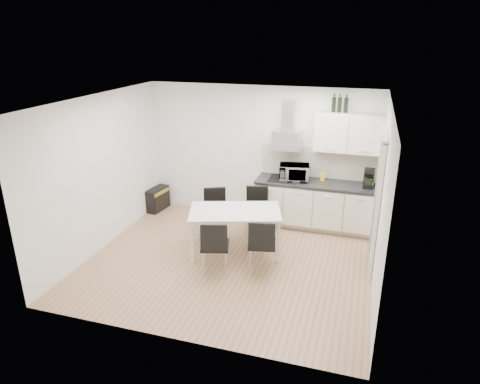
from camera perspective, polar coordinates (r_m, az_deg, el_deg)
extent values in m
plane|color=tan|center=(7.11, -1.49, -9.16)|extent=(4.50, 4.50, 0.00)
cube|color=white|center=(8.39, 2.72, 5.20)|extent=(4.50, 0.10, 2.60)
cube|color=white|center=(4.86, -9.07, -6.95)|extent=(4.50, 0.10, 2.60)
cube|color=white|center=(7.54, -18.06, 2.39)|extent=(0.10, 4.00, 2.60)
cube|color=white|center=(6.27, 18.35, -1.31)|extent=(0.10, 4.00, 2.60)
plane|color=white|center=(6.24, -1.71, 12.06)|extent=(4.50, 4.50, 0.00)
cube|color=white|center=(6.87, 17.75, -1.57)|extent=(0.08, 1.04, 2.10)
cube|color=beige|center=(8.39, 9.79, -4.20)|extent=(2.16, 0.52, 0.10)
cube|color=beige|center=(8.18, 9.93, -1.58)|extent=(2.20, 0.60, 0.76)
cube|color=#242427|center=(8.02, 10.10, 1.17)|extent=(2.22, 0.64, 0.04)
cube|color=beige|center=(8.21, 10.50, 3.87)|extent=(2.20, 0.02, 0.58)
cube|color=beige|center=(7.86, 14.31, 7.66)|extent=(1.20, 0.35, 0.70)
cube|color=silver|center=(7.98, 6.22, 6.89)|extent=(0.60, 0.46, 0.30)
cube|color=silver|center=(7.99, 6.50, 10.20)|extent=(0.22, 0.20, 0.55)
imported|color=silver|center=(8.00, 7.24, 2.82)|extent=(0.58, 0.39, 0.37)
cube|color=yellow|center=(8.08, 10.95, 2.08)|extent=(0.08, 0.04, 0.18)
cylinder|color=brown|center=(7.92, 16.78, 0.91)|extent=(0.04, 0.04, 0.11)
cylinder|color=#4C6626|center=(7.92, 17.21, 0.87)|extent=(0.04, 0.04, 0.11)
cylinder|color=black|center=(7.79, 12.40, 11.53)|extent=(0.07, 0.07, 0.32)
cylinder|color=black|center=(7.78, 13.14, 11.46)|extent=(0.07, 0.07, 0.32)
cylinder|color=black|center=(7.77, 13.97, 11.39)|extent=(0.07, 0.07, 0.32)
cube|color=white|center=(7.08, -0.66, -2.62)|extent=(1.68, 1.26, 0.03)
cube|color=white|center=(6.94, -6.46, -6.69)|extent=(0.06, 0.06, 0.72)
cube|color=white|center=(6.93, 5.14, -6.67)|extent=(0.06, 0.06, 0.72)
cube|color=white|center=(7.61, -5.90, -4.09)|extent=(0.06, 0.06, 0.72)
cube|color=white|center=(7.60, 4.62, -4.07)|extent=(0.06, 0.06, 0.72)
cube|color=black|center=(9.13, -10.94, -0.91)|extent=(0.32, 0.59, 0.47)
cube|color=gold|center=(9.01, -10.31, 0.01)|extent=(0.08, 0.51, 0.08)
cube|color=black|center=(8.98, -4.00, -1.69)|extent=(0.18, 0.17, 0.26)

